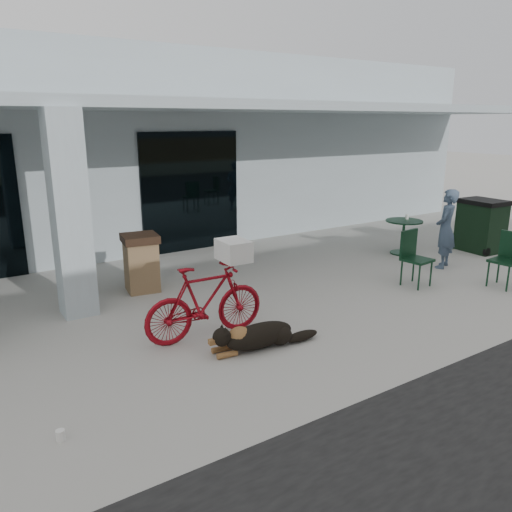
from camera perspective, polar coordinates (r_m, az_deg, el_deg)
ground at (r=6.90m, az=-2.23°, el=-9.92°), size 80.00×80.00×0.00m
building at (r=14.25m, az=-20.66°, el=11.53°), size 22.00×7.00×4.50m
storefront_glass_right at (r=11.60m, az=-7.44°, el=7.26°), size 2.40×0.06×2.70m
column at (r=7.97m, az=-20.47°, el=4.36°), size 0.50×0.50×3.12m
overhang at (r=9.52m, az=-14.18°, el=16.47°), size 22.00×2.80×0.18m
bicycle at (r=6.90m, az=-5.83°, el=-5.23°), size 1.77×0.58×1.05m
laundry_basket at (r=6.89m, az=-2.58°, el=0.65°), size 0.39×0.51×0.29m
dog at (r=6.69m, az=0.43°, el=-8.93°), size 1.20×0.52×0.39m
cup_near_dog at (r=5.34m, az=-21.44°, el=-18.54°), size 0.11×0.11×0.11m
cafe_table_far at (r=11.76m, az=16.46°, el=2.09°), size 0.95×0.95×0.77m
cafe_chair_far_a at (r=9.49m, az=17.96°, el=-0.33°), size 0.50×0.54×1.02m
cafe_chair_far_b at (r=10.02m, az=26.56°, el=-0.45°), size 0.53×0.49×1.00m
person at (r=10.83m, az=20.86°, el=2.91°), size 0.70×0.60×1.61m
cup_on_table at (r=11.85m, az=16.87°, el=4.31°), size 0.09×0.09×0.10m
trash_receptacle at (r=9.01m, az=-12.98°, el=-0.76°), size 0.68×0.68×1.02m
wheeled_bin at (r=12.60m, az=24.33°, el=3.20°), size 0.80×0.98×1.20m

